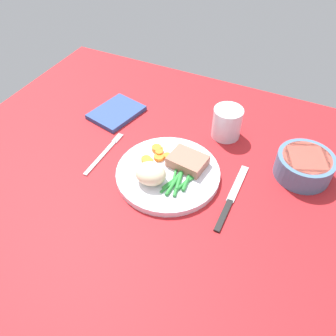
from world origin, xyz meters
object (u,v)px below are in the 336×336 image
object	(u,v)px
meat_portion	(188,161)
napkin	(116,112)
water_glass	(227,124)
dinner_plate	(168,173)
knife	(231,198)
salad_bowl	(304,165)
fork	(104,154)

from	to	relation	value
meat_portion	napkin	bearing A→B (deg)	156.76
meat_portion	water_glass	xyz separation A→B (cm)	(4.04, 16.27, 0.69)
meat_portion	napkin	distance (cm)	29.53
dinner_plate	knife	bearing A→B (deg)	-1.04
meat_portion	dinner_plate	bearing A→B (deg)	-130.60
dinner_plate	salad_bowl	xyz separation A→B (cm)	(28.27, 14.05, 2.40)
salad_bowl	water_glass	bearing A→B (deg)	163.84
meat_portion	knife	distance (cm)	13.38
fork	salad_bowl	xyz separation A→B (cm)	(46.06, 14.30, 3.00)
dinner_plate	meat_portion	distance (cm)	5.46
knife	salad_bowl	distance (cm)	19.27
meat_portion	water_glass	world-z (taller)	water_glass
knife	salad_bowl	world-z (taller)	salad_bowl
knife	water_glass	bearing A→B (deg)	116.71
dinner_plate	water_glass	distance (cm)	21.58
water_glass	dinner_plate	bearing A→B (deg)	-110.02
meat_portion	napkin	world-z (taller)	meat_portion
dinner_plate	fork	world-z (taller)	dinner_plate
water_glass	fork	bearing A→B (deg)	-140.96
fork	water_glass	distance (cm)	32.51
dinner_plate	napkin	xyz separation A→B (cm)	(-23.77, 15.46, -0.18)
water_glass	knife	bearing A→B (deg)	-67.59
meat_portion	fork	bearing A→B (deg)	-169.00
fork	napkin	distance (cm)	16.82
knife	napkin	bearing A→B (deg)	162.57
meat_portion	knife	size ratio (longest dim) A/B	0.42
knife	napkin	size ratio (longest dim) A/B	1.47
napkin	salad_bowl	bearing A→B (deg)	-1.56
water_glass	napkin	bearing A→B (deg)	-171.49
meat_portion	water_glass	bearing A→B (deg)	76.07
fork	knife	world-z (taller)	knife
water_glass	napkin	world-z (taller)	water_glass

